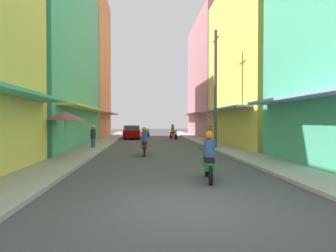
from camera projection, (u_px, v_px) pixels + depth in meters
name	position (u px, v px, depth m)	size (l,w,h in m)	color
ground_plane	(156.00, 144.00, 22.61)	(91.32, 91.32, 0.00)	#424244
sidewalk_left	(101.00, 143.00, 22.23)	(1.91, 49.51, 0.12)	#9E9991
sidewalk_right	(208.00, 143.00, 22.99)	(1.91, 49.51, 0.12)	#ADA89E
building_left_mid	(41.00, 58.00, 19.69)	(7.05, 13.56, 13.01)	#4CB28C
building_left_far	(80.00, 66.00, 31.41)	(7.05, 9.21, 16.66)	#D88C4C
building_right_mid	(263.00, 64.00, 21.32)	(7.05, 11.87, 12.93)	#EFD159
building_right_far	(219.00, 79.00, 33.90)	(7.05, 12.76, 14.52)	#B7727F
motorbike_orange	(173.00, 133.00, 28.12)	(0.73, 1.75, 1.58)	black
motorbike_green	(209.00, 158.00, 8.55)	(0.55, 1.81, 1.58)	black
motorbike_red	(144.00, 143.00, 14.85)	(0.55, 1.81, 1.58)	black
motorbike_silver	(147.00, 133.00, 33.25)	(0.70, 1.76, 0.96)	black
parked_car	(132.00, 132.00, 29.13)	(1.85, 4.14, 1.45)	#8C0000
pedestrian_crossing	(210.00, 132.00, 22.90)	(0.44, 0.44, 1.66)	#598C59
pedestrian_midway	(93.00, 135.00, 18.15)	(0.44, 0.44, 1.67)	#334C8C
vendor_umbrella	(65.00, 116.00, 13.25)	(1.90, 1.90, 2.38)	#99999E
utility_pole	(216.00, 89.00, 17.90)	(0.20, 1.20, 7.92)	#4C4C4F
street_sign_no_entry	(209.00, 124.00, 19.25)	(0.07, 0.60, 2.65)	gray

